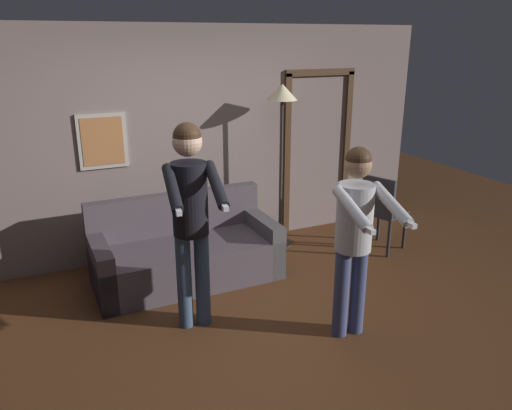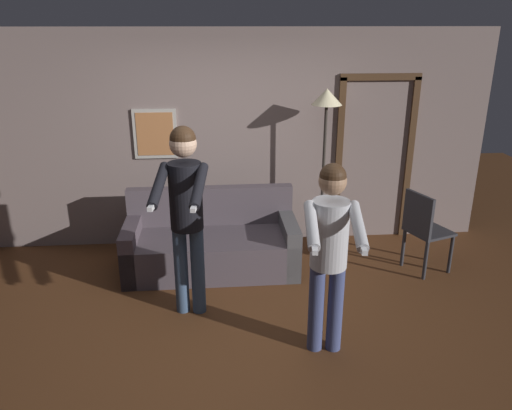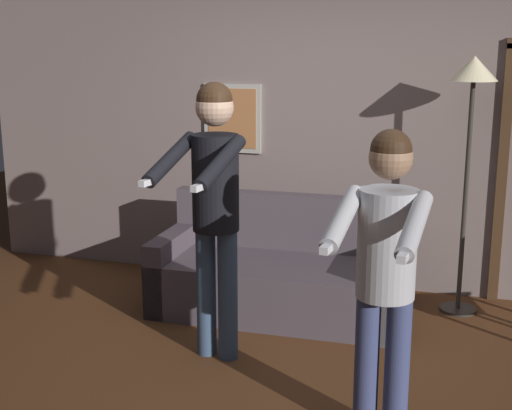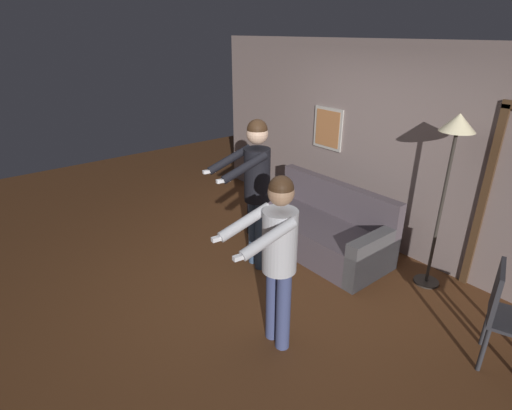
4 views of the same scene
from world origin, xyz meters
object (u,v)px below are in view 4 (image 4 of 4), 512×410
object	(u,v)px
person_standing_left	(256,181)
person_standing_right	(278,250)
couch	(319,230)
torchiere_lamp	(454,144)
dining_chair_distant	(506,312)

from	to	relation	value
person_standing_left	person_standing_right	world-z (taller)	person_standing_left
couch	torchiere_lamp	distance (m)	1.95
person_standing_left	dining_chair_distant	size ratio (longest dim) A/B	1.95
torchiere_lamp	person_standing_right	xyz separation A→B (m)	(-0.37, -2.00, -0.65)
torchiere_lamp	couch	bearing A→B (deg)	-163.26
torchiere_lamp	person_standing_left	world-z (taller)	torchiere_lamp
couch	person_standing_right	size ratio (longest dim) A/B	1.15
person_standing_left	person_standing_right	distance (m)	1.36
couch	person_standing_left	bearing A→B (deg)	-102.60
torchiere_lamp	person_standing_right	world-z (taller)	torchiere_lamp
couch	person_standing_right	bearing A→B (deg)	-59.11
couch	torchiere_lamp	xyz separation A→B (m)	(1.33, 0.40, 1.37)
couch	torchiere_lamp	size ratio (longest dim) A/B	0.98
couch	person_standing_left	world-z (taller)	person_standing_left
person_standing_right	dining_chair_distant	xyz separation A→B (m)	(1.37, 1.34, -0.47)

